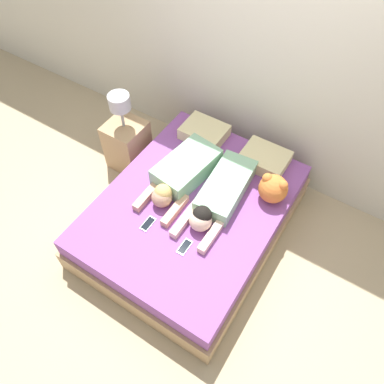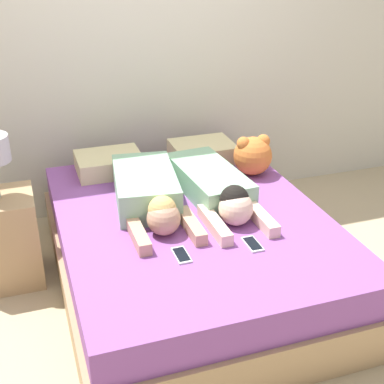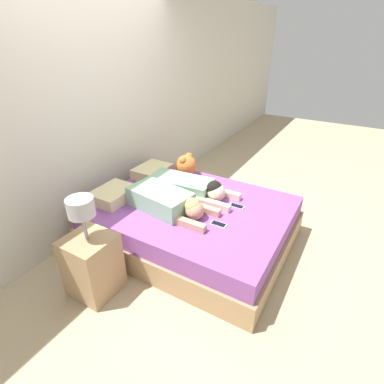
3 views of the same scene
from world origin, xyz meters
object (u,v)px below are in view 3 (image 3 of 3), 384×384
Objects in this scene: cell_phone_right at (237,206)px; plush_toy at (186,165)px; bed at (192,223)px; person_left at (168,202)px; person_right at (191,187)px; pillow_head_right at (152,172)px; pillow_head_left at (114,195)px; cell_phone_left at (219,224)px; nightstand at (92,261)px.

plush_toy is at bearing 65.83° from cell_phone_right.
bed is 0.53m from cell_phone_right.
person_right is (0.42, -0.03, -0.01)m from person_left.
pillow_head_left is at bearing 180.00° from pillow_head_right.
cell_phone_right is (-0.15, -1.21, -0.06)m from pillow_head_right.
person_right reaches higher than bed.
plush_toy reaches higher than pillow_head_right.
pillow_head_right is at bearing 65.52° from cell_phone_left.
cell_phone_right is 0.17× the size of nightstand.
bed is 0.82m from plush_toy.
plush_toy is 1.69m from nightstand.
nightstand is at bearing 165.68° from person_left.
person_left is (-0.22, 0.16, 0.34)m from bed.
person_right reaches higher than pillow_head_left.
cell_phone_right is 1.52m from nightstand.
person_right is 6.58× the size of cell_phone_left.
plush_toy reaches higher than person_right.
cell_phone_left is 1.00× the size of cell_phone_right.
cell_phone_left is at bearing -114.48° from pillow_head_right.
bed is at bearing -143.56° from plush_toy.
cell_phone_left is (-0.20, -0.41, 0.24)m from bed.
bed is 0.43m from person_left.
person_left reaches higher than cell_phone_left.
plush_toy is at bearing 36.44° from bed.
pillow_head_left is 0.64m from person_left.
pillow_head_right is (0.69, 0.00, 0.00)m from pillow_head_left.
person_left is at bearing -132.06° from pillow_head_right.
nightstand is at bearing -150.92° from pillow_head_left.
pillow_head_right is 0.43m from plush_toy.
pillow_head_left is 0.46× the size of nightstand.
pillow_head_right reaches higher than cell_phone_left.
cell_phone_left is at bearing -87.78° from person_left.
cell_phone_right is at bearing -114.17° from plush_toy.
person_right is at bearing 32.44° from bed.
pillow_head_right is 2.80× the size of cell_phone_right.
cell_phone_right is at bearing -90.29° from person_right.
person_right is at bearing -3.86° from person_left.
plush_toy is (0.59, 0.43, 0.38)m from bed.
pillow_head_right reaches higher than cell_phone_right.
pillow_head_right is 2.80× the size of cell_phone_left.
cell_phone_left is at bearing -126.55° from person_right.
plush_toy is (0.93, -0.35, 0.08)m from pillow_head_left.
plush_toy reaches higher than cell_phone_right.
plush_toy is at bearing 47.10° from cell_phone_left.
nightstand is (-1.28, 0.80, -0.14)m from cell_phone_right.
pillow_head_left is 1.00× the size of pillow_head_right.
cell_phone_right is at bearing -32.22° from nightstand.
person_right reaches higher than person_left.
person_left is 0.73m from cell_phone_right.
pillow_head_left and pillow_head_right have the same top height.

